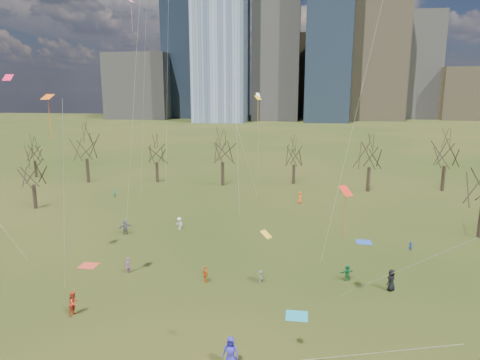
# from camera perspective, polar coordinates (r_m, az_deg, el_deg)

# --- Properties ---
(ground) EXTENTS (500.00, 500.00, 0.00)m
(ground) POSITION_cam_1_polar(r_m,az_deg,el_deg) (34.97, -2.89, -15.43)
(ground) COLOR black
(ground) RESTS_ON ground
(downtown_skyline) EXTENTS (212.50, 78.00, 118.00)m
(downtown_skyline) POSITION_cam_1_polar(r_m,az_deg,el_deg) (242.35, 6.38, 17.29)
(downtown_skyline) COLOR slate
(downtown_skyline) RESTS_ON ground
(bare_tree_row) EXTENTS (113.04, 29.80, 9.50)m
(bare_tree_row) POSITION_cam_1_polar(r_m,az_deg,el_deg) (68.69, 2.92, 3.59)
(bare_tree_row) COLOR black
(bare_tree_row) RESTS_ON ground
(blanket_teal) EXTENTS (1.60, 1.50, 0.03)m
(blanket_teal) POSITION_cam_1_polar(r_m,az_deg,el_deg) (32.75, 7.58, -17.52)
(blanket_teal) COLOR teal
(blanket_teal) RESTS_ON ground
(blanket_navy) EXTENTS (1.60, 1.50, 0.03)m
(blanket_navy) POSITION_cam_1_polar(r_m,az_deg,el_deg) (48.34, 16.17, -7.95)
(blanket_navy) COLOR #2447A8
(blanket_navy) RESTS_ON ground
(blanket_crimson) EXTENTS (1.60, 1.50, 0.03)m
(blanket_crimson) POSITION_cam_1_polar(r_m,az_deg,el_deg) (43.01, -19.53, -10.70)
(blanket_crimson) COLOR red
(blanket_crimson) RESTS_ON ground
(person_0) EXTENTS (0.96, 0.65, 1.92)m
(person_0) POSITION_cam_1_polar(r_m,az_deg,el_deg) (27.08, -1.25, -21.97)
(person_0) COLOR #2B26A5
(person_0) RESTS_ON ground
(person_2) EXTENTS (0.85, 1.01, 1.84)m
(person_2) POSITION_cam_1_polar(r_m,az_deg,el_deg) (34.40, -21.27, -15.06)
(person_2) COLOR red
(person_2) RESTS_ON ground
(person_3) EXTENTS (0.63, 0.80, 1.08)m
(person_3) POSITION_cam_1_polar(r_m,az_deg,el_deg) (37.24, 2.79, -12.72)
(person_3) COLOR slate
(person_3) RESTS_ON ground
(person_4) EXTENTS (0.81, 0.86, 1.43)m
(person_4) POSITION_cam_1_polar(r_m,az_deg,el_deg) (37.27, -4.64, -12.44)
(person_4) COLOR orange
(person_4) RESTS_ON ground
(person_5) EXTENTS (1.37, 0.97, 1.42)m
(person_5) POSITION_cam_1_polar(r_m,az_deg,el_deg) (38.58, 14.11, -11.90)
(person_5) COLOR #197139
(person_5) RESTS_ON ground
(person_6) EXTENTS (1.03, 1.04, 1.81)m
(person_6) POSITION_cam_1_polar(r_m,az_deg,el_deg) (37.74, 19.53, -12.48)
(person_6) COLOR black
(person_6) RESTS_ON ground
(person_7) EXTENTS (0.43, 0.58, 1.43)m
(person_7) POSITION_cam_1_polar(r_m,az_deg,el_deg) (40.16, -14.73, -10.95)
(person_7) COLOR #934E9D
(person_7) RESTS_ON ground
(person_8) EXTENTS (0.54, 0.57, 0.94)m
(person_8) POSITION_cam_1_polar(r_m,az_deg,el_deg) (47.31, 21.77, -8.20)
(person_8) COLOR #2951B3
(person_8) RESTS_ON ground
(person_9) EXTENTS (1.07, 0.88, 1.44)m
(person_9) POSITION_cam_1_polar(r_m,az_deg,el_deg) (50.93, -8.10, -5.73)
(person_9) COLOR white
(person_9) RESTS_ON ground
(person_11) EXTENTS (1.54, 1.51, 1.76)m
(person_11) POSITION_cam_1_polar(r_m,az_deg,el_deg) (50.26, -15.05, -6.07)
(person_11) COLOR #5D5D61
(person_11) RESTS_ON ground
(person_12) EXTENTS (0.74, 0.96, 1.74)m
(person_12) POSITION_cam_1_polar(r_m,az_deg,el_deg) (62.20, 8.01, -2.33)
(person_12) COLOR orange
(person_12) RESTS_ON ground
(person_13) EXTENTS (0.60, 0.64, 1.48)m
(person_13) POSITION_cam_1_polar(r_m,az_deg,el_deg) (67.60, -16.32, -1.66)
(person_13) COLOR #1B7C64
(person_13) RESTS_ON ground
(kites_airborne) EXTENTS (60.04, 55.97, 33.52)m
(kites_airborne) POSITION_cam_1_polar(r_m,az_deg,el_deg) (43.29, 3.19, 10.26)
(kites_airborne) COLOR orange
(kites_airborne) RESTS_ON ground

